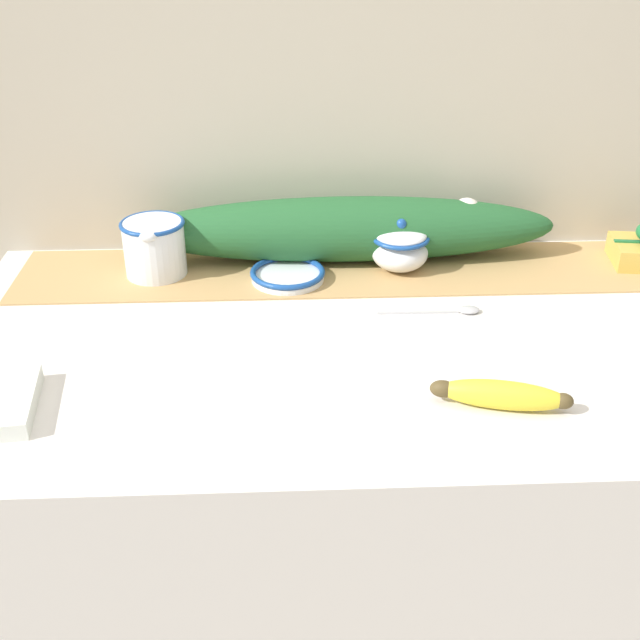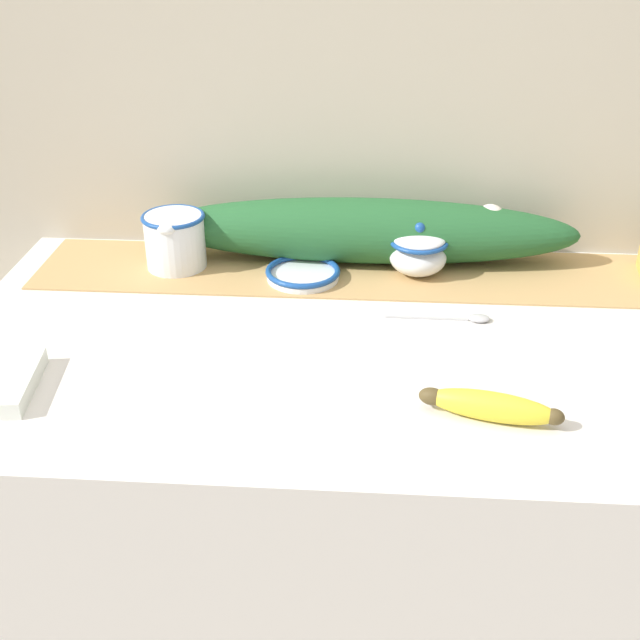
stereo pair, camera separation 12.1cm
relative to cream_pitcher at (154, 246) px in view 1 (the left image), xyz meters
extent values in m
cube|color=silver|center=(0.35, -0.24, -0.49)|extent=(1.31, 0.72, 0.86)
cube|color=#B7AD99|center=(0.35, 0.14, 0.28)|extent=(2.11, 0.04, 2.40)
cube|color=tan|center=(0.35, 0.00, -0.06)|extent=(1.21, 0.22, 0.00)
cylinder|color=white|center=(0.00, 0.00, 0.00)|extent=(0.11, 0.11, 0.10)
torus|color=#194793|center=(0.00, 0.00, 0.04)|extent=(0.12, 0.12, 0.01)
torus|color=white|center=(0.00, 0.06, 0.00)|extent=(0.05, 0.01, 0.05)
ellipsoid|color=white|center=(0.00, -0.05, 0.04)|extent=(0.03, 0.02, 0.02)
ellipsoid|color=white|center=(0.44, 0.00, -0.02)|extent=(0.10, 0.10, 0.06)
torus|color=#194793|center=(0.44, 0.00, 0.01)|extent=(0.11, 0.11, 0.01)
ellipsoid|color=white|center=(0.44, 0.00, 0.01)|extent=(0.09, 0.09, 0.02)
sphere|color=#194793|center=(0.44, 0.00, 0.03)|extent=(0.02, 0.02, 0.02)
cylinder|color=white|center=(0.24, -0.04, -0.05)|extent=(0.13, 0.13, 0.01)
torus|color=#194793|center=(0.24, -0.04, -0.04)|extent=(0.13, 0.13, 0.01)
ellipsoid|color=yellow|center=(0.53, -0.44, -0.04)|extent=(0.18, 0.08, 0.04)
ellipsoid|color=brown|center=(0.45, -0.43, -0.04)|extent=(0.04, 0.03, 0.02)
ellipsoid|color=brown|center=(0.60, -0.46, -0.04)|extent=(0.03, 0.03, 0.02)
cube|color=#B7B7BC|center=(0.45, -0.17, -0.06)|extent=(0.14, 0.01, 0.00)
ellipsoid|color=#B7B7BC|center=(0.54, -0.17, -0.05)|extent=(0.04, 0.02, 0.01)
ellipsoid|color=#235B2D|center=(0.35, 0.05, 0.01)|extent=(0.78, 0.13, 0.12)
sphere|color=silver|center=(0.13, 0.05, 0.02)|extent=(0.06, 0.06, 0.06)
sphere|color=silver|center=(0.35, 0.06, 0.03)|extent=(0.07, 0.07, 0.07)
sphere|color=silver|center=(0.58, 0.06, 0.03)|extent=(0.06, 0.06, 0.06)
camera|label=1|loc=(0.24, -1.34, 0.58)|focal=45.00mm
camera|label=2|loc=(0.36, -1.34, 0.58)|focal=45.00mm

